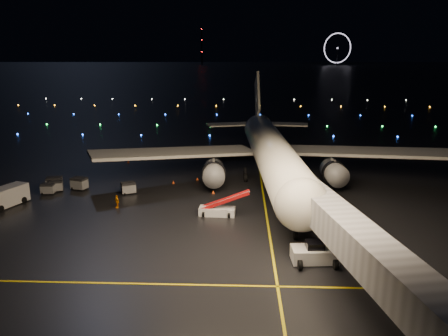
# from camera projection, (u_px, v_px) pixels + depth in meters

# --- Properties ---
(ground) EXTENTS (2000.00, 2000.00, 0.00)m
(ground) POSITION_uv_depth(u_px,v_px,m) (230.00, 80.00, 338.54)
(ground) COLOR black
(ground) RESTS_ON ground
(lane_centre) EXTENTS (0.25, 80.00, 0.02)m
(lane_centre) POSITION_uv_depth(u_px,v_px,m) (264.00, 197.00, 62.74)
(lane_centre) COLOR #D2BD08
(lane_centre) RESTS_ON ground
(lane_cross) EXTENTS (60.00, 0.25, 0.02)m
(lane_cross) POSITION_uv_depth(u_px,v_px,m) (88.00, 283.00, 39.21)
(lane_cross) COLOR #D2BD08
(lane_cross) RESTS_ON ground
(airliner) EXTENTS (60.52, 57.81, 16.30)m
(airliner) POSITION_uv_depth(u_px,v_px,m) (270.00, 129.00, 70.36)
(airliner) COLOR silver
(airliner) RESTS_ON ground
(pushback_tug) EXTENTS (4.62, 2.62, 2.14)m
(pushback_tug) POSITION_uv_depth(u_px,v_px,m) (315.00, 252.00, 42.89)
(pushback_tug) COLOR silver
(pushback_tug) RESTS_ON ground
(belt_loader) EXTENTS (6.81, 2.33, 3.24)m
(belt_loader) POSITION_uv_depth(u_px,v_px,m) (217.00, 203.00, 55.20)
(belt_loader) COLOR silver
(belt_loader) RESTS_ON ground
(service_truck) EXTENTS (4.64, 7.48, 2.63)m
(service_truck) POSITION_uv_depth(u_px,v_px,m) (7.00, 196.00, 58.73)
(service_truck) COLOR silver
(service_truck) RESTS_ON ground
(crew_c) EXTENTS (1.03, 1.04, 1.77)m
(crew_c) POSITION_uv_depth(u_px,v_px,m) (117.00, 201.00, 58.00)
(crew_c) COLOR orange
(crew_c) RESTS_ON ground
(safety_cone_0) EXTENTS (0.55, 0.55, 0.49)m
(safety_cone_0) POSITION_uv_depth(u_px,v_px,m) (213.00, 192.00, 64.15)
(safety_cone_0) COLOR #F34D11
(safety_cone_0) RESTS_ON ground
(safety_cone_1) EXTENTS (0.49, 0.49, 0.46)m
(safety_cone_1) POSITION_uv_depth(u_px,v_px,m) (173.00, 182.00, 69.08)
(safety_cone_1) COLOR #F34D11
(safety_cone_1) RESTS_ON ground
(safety_cone_2) EXTENTS (0.54, 0.54, 0.49)m
(safety_cone_2) POSITION_uv_depth(u_px,v_px,m) (197.00, 179.00, 70.87)
(safety_cone_2) COLOR #F34D11
(safety_cone_2) RESTS_ON ground
(safety_cone_3) EXTENTS (0.59, 0.59, 0.55)m
(safety_cone_3) POSITION_uv_depth(u_px,v_px,m) (128.00, 162.00, 81.84)
(safety_cone_3) COLOR #F34D11
(safety_cone_3) RESTS_ON ground
(ferris_wheel) EXTENTS (49.33, 16.80, 52.00)m
(ferris_wheel) POSITION_uv_depth(u_px,v_px,m) (337.00, 49.00, 731.43)
(ferris_wheel) COLOR black
(ferris_wheel) RESTS_ON ground
(radio_mast) EXTENTS (1.80, 1.80, 64.00)m
(radio_mast) POSITION_uv_depth(u_px,v_px,m) (202.00, 46.00, 757.70)
(radio_mast) COLOR black
(radio_mast) RESTS_ON ground
(taxiway_lights) EXTENTS (164.00, 92.00, 0.36)m
(taxiway_lights) POSITION_uv_depth(u_px,v_px,m) (216.00, 112.00, 151.06)
(taxiway_lights) COLOR black
(taxiway_lights) RESTS_ON ground
(baggage_cart_0) EXTENTS (2.40, 2.10, 1.70)m
(baggage_cart_0) POSITION_uv_depth(u_px,v_px,m) (128.00, 188.00, 63.91)
(baggage_cart_0) COLOR gray
(baggage_cart_0) RESTS_ON ground
(baggage_cart_1) EXTENTS (2.29, 1.93, 1.66)m
(baggage_cart_1) POSITION_uv_depth(u_px,v_px,m) (56.00, 186.00, 64.98)
(baggage_cart_1) COLOR gray
(baggage_cart_1) RESTS_ON ground
(baggage_cart_2) EXTENTS (1.92, 1.40, 1.57)m
(baggage_cart_2) POSITION_uv_depth(u_px,v_px,m) (48.00, 189.00, 63.78)
(baggage_cart_2) COLOR gray
(baggage_cart_2) RESTS_ON ground
(baggage_cart_3) EXTENTS (2.54, 2.11, 1.86)m
(baggage_cart_3) POSITION_uv_depth(u_px,v_px,m) (79.00, 184.00, 65.79)
(baggage_cart_3) COLOR gray
(baggage_cart_3) RESTS_ON ground
(baggage_cart_4) EXTENTS (2.51, 2.01, 1.89)m
(baggage_cart_4) POSITION_uv_depth(u_px,v_px,m) (54.00, 183.00, 65.89)
(baggage_cart_4) COLOR gray
(baggage_cart_4) RESTS_ON ground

